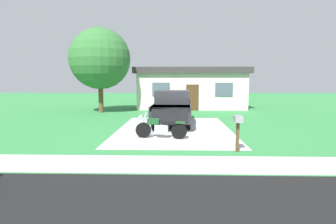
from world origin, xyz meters
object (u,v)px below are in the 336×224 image
motorcycle (161,127)px  neighbor_house (191,88)px  mailbox (238,124)px  shade_tree (100,59)px  pickup_truck (173,107)px

motorcycle → neighbor_house: bearing=81.9°
mailbox → shade_tree: shade_tree is taller
pickup_truck → neighbor_house: bearing=81.3°
pickup_truck → shade_tree: size_ratio=0.90×
pickup_truck → neighbor_house: neighbor_house is taller
motorcycle → neighbor_house: neighbor_house is taller
shade_tree → neighbor_house: 8.38m
shade_tree → mailbox: bearing=-56.5°
motorcycle → neighbor_house: size_ratio=0.23×
mailbox → shade_tree: size_ratio=0.20×
mailbox → neighbor_house: bearing=93.0°
motorcycle → shade_tree: (-5.08, 9.66, 3.57)m
motorcycle → pickup_truck: (0.47, 4.11, 0.48)m
pickup_truck → mailbox: pickup_truck is taller
mailbox → pickup_truck: bearing=110.1°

